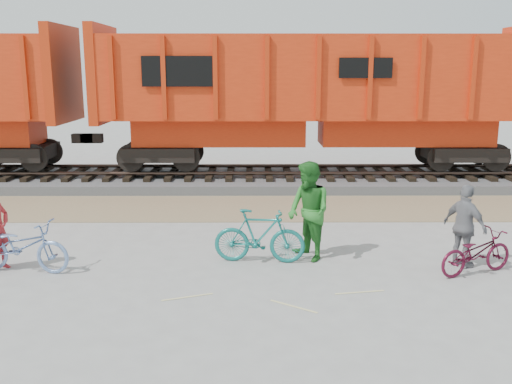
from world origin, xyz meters
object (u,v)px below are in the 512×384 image
at_px(person_man, 309,211).
at_px(person_woman, 465,226).
at_px(bicycle_blue, 22,246).
at_px(bicycle_teal, 259,236).
at_px(bicycle_maroon, 476,252).
at_px(hopper_car_center, 313,94).

height_order(person_man, person_woman, person_man).
distance_m(person_man, person_woman, 3.05).
distance_m(bicycle_blue, person_woman, 8.58).
bearing_deg(bicycle_blue, bicycle_teal, -73.44).
bearing_deg(person_woman, bicycle_maroon, 161.76).
distance_m(hopper_car_center, person_man, 8.09).
bearing_deg(bicycle_blue, bicycle_maroon, -80.95).
height_order(bicycle_blue, person_woman, person_woman).
relative_size(bicycle_blue, person_woman, 1.16).
bearing_deg(bicycle_teal, bicycle_maroon, -93.73).
height_order(bicycle_blue, person_man, person_man).
bearing_deg(bicycle_teal, person_man, -72.86).
bearing_deg(person_man, bicycle_maroon, 45.93).
relative_size(hopper_car_center, person_woman, 8.46).
distance_m(hopper_car_center, bicycle_teal, 8.56).
relative_size(bicycle_blue, bicycle_maroon, 1.18).
height_order(hopper_car_center, bicycle_blue, hopper_car_center).
height_order(bicycle_teal, person_man, person_man).
bearing_deg(person_man, bicycle_blue, -110.88).
xyz_separation_m(bicycle_teal, person_woman, (4.01, -0.29, 0.28)).
relative_size(person_man, person_woman, 1.22).
height_order(bicycle_blue, bicycle_maroon, bicycle_blue).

